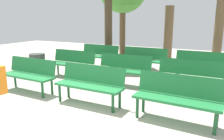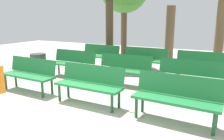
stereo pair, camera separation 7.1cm
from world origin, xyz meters
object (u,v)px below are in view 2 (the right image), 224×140
at_px(bench_r0_c0, 29,73).
at_px(trash_bin, 38,64).
at_px(tree_2, 170,33).
at_px(bench_r0_c1, 90,82).
at_px(bench_r2_c2, 202,64).
at_px(bench_r0_c2, 176,96).
at_px(bench_r1_c1, 124,68).
at_px(bench_r1_c0, 73,62).
at_px(bench_r2_c0, 100,54).
at_px(bench_r2_c1, 145,58).
at_px(bench_r1_c2, 189,75).

height_order(bench_r0_c0, trash_bin, bench_r0_c0).
xyz_separation_m(bench_r0_c0, tree_2, (2.15, 6.32, 0.72)).
relative_size(bench_r0_c1, tree_2, 0.66).
distance_m(bench_r0_c0, bench_r0_c1, 1.91).
bearing_deg(bench_r2_c2, bench_r0_c2, -90.97).
bearing_deg(trash_bin, bench_r0_c1, -26.05).
height_order(bench_r0_c1, bench_r1_c1, same).
distance_m(bench_r0_c2, bench_r2_c2, 3.42).
relative_size(bench_r2_c2, tree_2, 0.65).
distance_m(bench_r1_c0, bench_r2_c0, 1.76).
relative_size(bench_r0_c1, trash_bin, 2.23).
distance_m(bench_r0_c1, tree_2, 6.39).
distance_m(bench_r1_c1, tree_2, 4.68).
relative_size(bench_r0_c0, bench_r1_c1, 1.01).
height_order(bench_r2_c1, tree_2, tree_2).
bearing_deg(bench_r2_c2, bench_r1_c2, -93.56).
bearing_deg(bench_r1_c0, trash_bin, -167.00).
relative_size(bench_r1_c1, tree_2, 0.65).
distance_m(bench_r0_c0, bench_r1_c1, 2.59).
bearing_deg(bench_r0_c0, bench_r2_c1, 62.51).
distance_m(bench_r0_c0, bench_r1_c0, 1.74).
height_order(tree_2, trash_bin, tree_2).
height_order(bench_r0_c1, bench_r0_c2, same).
bearing_deg(trash_bin, bench_r0_c2, -17.01).
xyz_separation_m(bench_r0_c2, bench_r2_c0, (-3.74, 3.55, 0.00)).
height_order(bench_r1_c2, bench_r2_c0, same).
height_order(bench_r0_c2, trash_bin, bench_r0_c2).
bearing_deg(bench_r2_c2, bench_r0_c0, -139.18).
bearing_deg(bench_r0_c0, bench_r0_c2, 1.46).
bearing_deg(bench_r1_c2, bench_r1_c1, 179.42).
bearing_deg(bench_r1_c0, bench_r2_c1, 44.22).
xyz_separation_m(bench_r1_c1, bench_r2_c2, (1.94, 1.67, 0.00)).
relative_size(bench_r0_c2, bench_r1_c2, 1.01).
height_order(bench_r1_c1, bench_r1_c2, same).
xyz_separation_m(bench_r1_c2, trash_bin, (-4.97, -0.20, -0.14)).
height_order(bench_r1_c2, trash_bin, bench_r1_c2).
height_order(bench_r0_c2, bench_r1_c2, same).
height_order(bench_r0_c2, bench_r2_c1, same).
bearing_deg(bench_r1_c2, bench_r0_c0, -156.27).
xyz_separation_m(bench_r0_c0, bench_r0_c2, (3.84, -0.06, 0.00)).
bearing_deg(bench_r1_c0, tree_2, 67.60).
xyz_separation_m(bench_r2_c1, trash_bin, (-3.15, -1.98, -0.14)).
bearing_deg(bench_r1_c1, trash_bin, -176.27).
bearing_deg(bench_r2_c0, bench_r2_c1, 1.22).
relative_size(bench_r2_c0, bench_r2_c1, 1.01).
height_order(bench_r0_c2, bench_r1_c1, same).
height_order(bench_r1_c0, bench_r2_c1, same).
bearing_deg(bench_r2_c2, bench_r2_c0, 178.19).
bearing_deg(bench_r2_c0, trash_bin, -120.11).
distance_m(bench_r1_c0, bench_r2_c2, 4.13).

